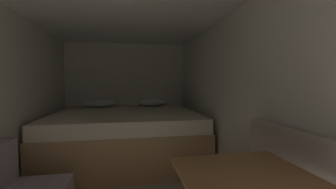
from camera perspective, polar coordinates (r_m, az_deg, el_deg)
name	(u,v)px	position (r m, az deg, el deg)	size (l,w,h in m)	color
wall_back	(127,93)	(4.51, -10.95, 0.29)	(2.47, 0.05, 2.03)	silver
wall_right	(238,103)	(2.45, 18.06, -2.24)	(0.05, 4.67, 2.03)	silver
bed	(126,135)	(3.60, -11.00, -10.56)	(2.25, 1.89, 0.92)	tan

